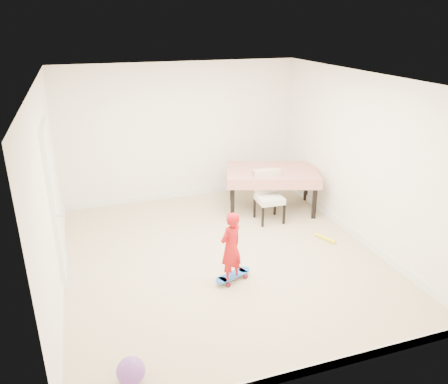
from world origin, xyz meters
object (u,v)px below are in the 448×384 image
object	(u,v)px
balloon	(131,371)
dining_table	(271,189)
child	(231,250)
skateboard	(233,277)
dining_chair	(270,197)

from	to	relation	value
balloon	dining_table	bearing A→B (deg)	48.65
child	balloon	bearing A→B (deg)	13.48
dining_table	skateboard	size ratio (longest dim) A/B	2.88
dining_chair	balloon	world-z (taller)	dining_chair
dining_table	balloon	bearing A→B (deg)	-112.77
dining_chair	skateboard	world-z (taller)	dining_chair
dining_chair	child	distance (m)	2.05
dining_chair	child	bearing A→B (deg)	-126.88
child	dining_chair	bearing A→B (deg)	-156.78
skateboard	child	distance (m)	0.46
skateboard	balloon	xyz separation A→B (m)	(-1.54, -1.38, 0.10)
dining_table	dining_chair	bearing A→B (deg)	-98.89
balloon	skateboard	bearing A→B (deg)	41.90
dining_chair	balloon	size ratio (longest dim) A/B	3.18
dining_chair	skateboard	size ratio (longest dim) A/B	1.57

